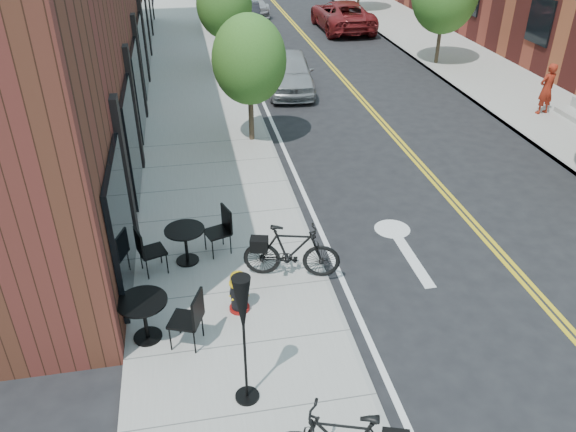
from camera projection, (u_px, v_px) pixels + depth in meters
ground at (350, 335)px, 10.23m from camera, size 120.00×120.00×0.00m
sidewalk_near at (205, 132)px, 18.30m from camera, size 4.00×70.00×0.12m
sidewalk_far at (540, 108)px, 20.22m from camera, size 4.00×70.00×0.12m
building_near at (58, 3)px, 19.18m from camera, size 5.00×28.00×7.00m
tree_near_a at (249, 60)px, 16.37m from camera, size 2.20×2.20×3.81m
tree_near_b at (224, 5)px, 23.06m from camera, size 2.30×2.30×3.98m
fire_hydrant at (239, 292)px, 10.44m from camera, size 0.44×0.44×0.89m
bicycle_right at (292, 251)px, 11.27m from camera, size 2.05×1.04×1.18m
bistro_set_b at (144, 314)px, 9.72m from camera, size 2.05×1.20×1.09m
bistro_set_c at (186, 240)px, 11.73m from camera, size 1.98×1.09×1.04m
patio_umbrella at (243, 315)px, 7.98m from camera, size 0.38×0.38×2.35m
parked_car_a at (290, 72)px, 21.75m from camera, size 2.22×4.46×1.46m
parked_car_b at (243, 21)px, 29.16m from camera, size 2.10×5.12×1.65m
parked_car_c at (245, 1)px, 34.26m from camera, size 2.60×5.44×1.53m
parked_car_far at (342, 15)px, 30.60m from camera, size 2.62×5.65×1.57m
pedestrian at (547, 89)px, 19.15m from camera, size 0.71×0.55×1.75m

